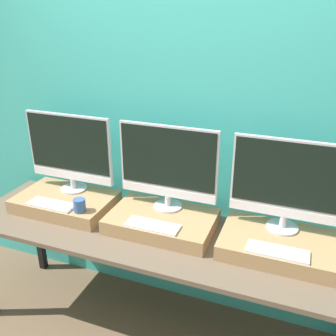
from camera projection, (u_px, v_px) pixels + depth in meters
wall_back at (181, 132)px, 2.40m from camera, size 8.00×0.04×2.60m
workbench at (158, 243)px, 2.28m from camera, size 2.46×0.68×0.78m
wooden_riser_left at (66, 202)px, 2.53m from camera, size 0.64×0.42×0.09m
monitor_left at (70, 150)px, 2.49m from camera, size 0.62×0.18×0.54m
keyboard_left at (52, 204)px, 2.39m from camera, size 0.32×0.11×0.01m
mug at (80, 205)px, 2.30m from camera, size 0.08×0.08×0.08m
wooden_riser_center at (162, 221)px, 2.30m from camera, size 0.64×0.42×0.09m
monitor_center at (168, 165)px, 2.26m from camera, size 0.62×0.18×0.54m
keyboard_center at (153, 225)px, 2.16m from camera, size 0.32×0.11×0.01m
wooden_riser_right at (279, 245)px, 2.07m from camera, size 0.64×0.42×0.09m
monitor_right at (288, 183)px, 2.03m from camera, size 0.62×0.18×0.54m
keyboard_right at (278, 251)px, 1.93m from camera, size 0.32×0.11×0.01m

